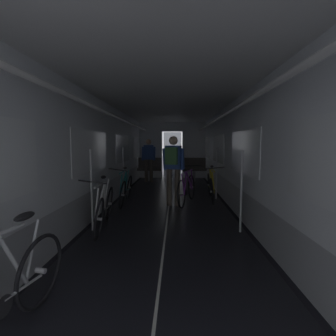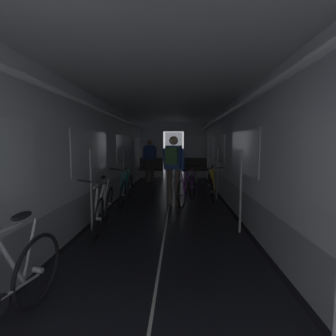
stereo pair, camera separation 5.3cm
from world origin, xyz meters
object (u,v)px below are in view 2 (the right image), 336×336
object	(u,v)px
bicycle_yellow	(211,186)
person_standing_near_bench	(150,157)
bicycle_white	(104,207)
bicycle_purple_in_aisle	(187,188)
bicycle_teal	(126,189)
person_cyclist_aisle	(173,164)
bench_seat_far_right	(195,167)
bench_seat_far_left	(151,167)

from	to	relation	value
bicycle_yellow	person_standing_near_bench	size ratio (longest dim) A/B	1.01
bicycle_yellow	bicycle_white	bearing A→B (deg)	-133.04
person_standing_near_bench	bicycle_yellow	bearing A→B (deg)	-57.71
bicycle_yellow	bicycle_purple_in_aisle	xyz separation A→B (m)	(-0.65, -0.37, 0.00)
bicycle_teal	bicycle_purple_in_aisle	size ratio (longest dim) A/B	1.03
person_cyclist_aisle	bicycle_purple_in_aisle	xyz separation A→B (m)	(0.35, 0.26, -0.63)
bench_seat_far_right	bicycle_purple_in_aisle	distance (m)	3.94
bicycle_white	person_standing_near_bench	world-z (taller)	person_standing_near_bench
bicycle_yellow	person_standing_near_bench	bearing A→B (deg)	122.29
bicycle_yellow	bench_seat_far_right	bearing A→B (deg)	93.25
bench_seat_far_right	person_cyclist_aisle	bearing A→B (deg)	-100.80
person_cyclist_aisle	person_standing_near_bench	bearing A→B (deg)	104.78
bench_seat_far_left	bench_seat_far_right	size ratio (longest dim) A/B	1.00
bicycle_yellow	bicycle_white	xyz separation A→B (m)	(-2.18, -2.34, -0.00)
bench_seat_far_right	bicycle_teal	distance (m)	4.48
bench_seat_far_left	bicycle_teal	world-z (taller)	bicycle_teal
bench_seat_far_left	person_cyclist_aisle	size ratio (longest dim) A/B	0.58
bicycle_teal	person_cyclist_aisle	size ratio (longest dim) A/B	1.01
person_cyclist_aisle	person_standing_near_bench	distance (m)	3.93
person_standing_near_bench	person_cyclist_aisle	bearing A→B (deg)	-75.22
bench_seat_far_left	bicycle_white	size ratio (longest dim) A/B	0.58
bench_seat_far_left	bicycle_purple_in_aisle	distance (m)	4.14
bench_seat_far_right	bicycle_yellow	bearing A→B (deg)	-86.75
bench_seat_far_left	bicycle_yellow	bearing A→B (deg)	-60.51
bench_seat_far_left	bench_seat_far_right	xyz separation A→B (m)	(1.80, 0.00, 0.00)
bicycle_white	bicycle_purple_in_aisle	world-z (taller)	bicycle_white
bicycle_yellow	bicycle_teal	bearing A→B (deg)	-167.58
bicycle_yellow	person_standing_near_bench	distance (m)	3.79
bicycle_teal	person_standing_near_bench	size ratio (longest dim) A/B	1.01
bicycle_purple_in_aisle	person_standing_near_bench	distance (m)	3.83
bicycle_teal	person_standing_near_bench	distance (m)	3.69
bicycle_white	person_cyclist_aisle	world-z (taller)	person_cyclist_aisle
bench_seat_far_left	person_cyclist_aisle	world-z (taller)	person_cyclist_aisle
bench_seat_far_left	bench_seat_far_right	distance (m)	1.80
bicycle_teal	person_cyclist_aisle	distance (m)	1.35
bench_seat_far_left	person_standing_near_bench	xyz separation A→B (m)	(0.00, -0.38, 0.41)
bench_seat_far_right	bicycle_yellow	xyz separation A→B (m)	(0.20, -3.54, -0.19)
bench_seat_far_right	bicycle_white	world-z (taller)	bicycle_white
person_cyclist_aisle	bicycle_purple_in_aisle	bearing A→B (deg)	36.94
bench_seat_far_right	person_standing_near_bench	world-z (taller)	person_standing_near_bench
bench_seat_far_left	bicycle_teal	xyz separation A→B (m)	(-0.18, -4.02, -0.19)
bicycle_yellow	bicycle_teal	size ratio (longest dim) A/B	1.00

